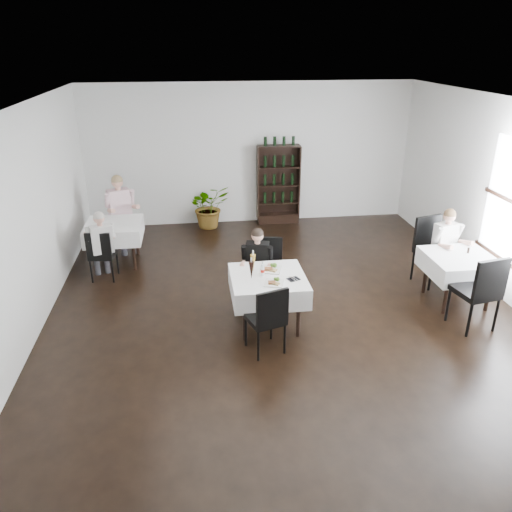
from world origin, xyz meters
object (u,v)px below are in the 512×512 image
Objects in this scene: main_table at (268,286)px; potted_tree at (209,206)px; diner_main at (257,262)px; wine_shelf at (278,185)px.

main_table is 1.10× the size of potted_tree.
main_table is at bearing -83.05° from diner_main.
main_table is 0.61m from diner_main.
diner_main is (0.56, -3.60, 0.25)m from potted_tree.
wine_shelf reaches higher than main_table.
main_table is 4.25m from potted_tree.
wine_shelf reaches higher than diner_main.
potted_tree is 0.76× the size of diner_main.
diner_main is at bearing 96.95° from main_table.
main_table is at bearing -101.78° from wine_shelf.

